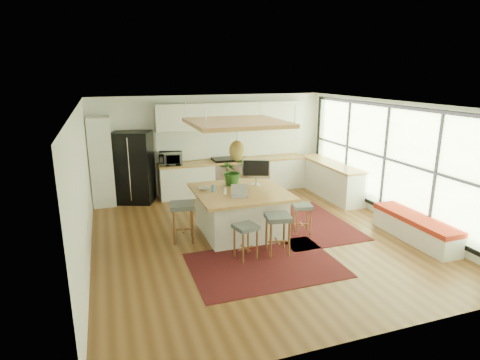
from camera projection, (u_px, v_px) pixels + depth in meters
name	position (u px, v px, depth m)	size (l,w,h in m)	color
floor	(257.00, 236.00, 8.24)	(7.00, 7.00, 0.00)	brown
ceiling	(259.00, 104.00, 7.53)	(7.00, 7.00, 0.00)	white
wall_back	(212.00, 144.00, 11.08)	(6.50, 6.50, 0.00)	white
wall_front	(366.00, 242.00, 4.69)	(6.50, 6.50, 0.00)	white
wall_left	(83.00, 188.00, 6.87)	(7.00, 7.00, 0.00)	white
wall_right	(392.00, 162.00, 8.91)	(7.00, 7.00, 0.00)	white
window_wall	(391.00, 160.00, 8.89)	(0.10, 6.20, 2.60)	black
pantry	(101.00, 162.00, 9.92)	(0.55, 0.60, 2.25)	white
back_counter_base	(234.00, 177.00, 11.20)	(4.20, 0.60, 0.88)	white
back_counter_top	(234.00, 161.00, 11.08)	(4.24, 0.64, 0.05)	#AC7A3D
backsplash	(231.00, 143.00, 11.23)	(4.20, 0.02, 0.80)	white
upper_cabinets	(232.00, 115.00, 10.88)	(4.20, 0.34, 0.70)	white
range	(226.00, 175.00, 11.11)	(0.76, 0.62, 1.00)	#A5A5AA
right_counter_base	(330.00, 180.00, 10.87)	(0.60, 2.50, 0.88)	white
right_counter_top	(331.00, 164.00, 10.75)	(0.64, 2.54, 0.05)	#AC7A3D
window_bench	(415.00, 228.00, 8.01)	(0.52, 2.00, 0.50)	white
ceiling_panel	(237.00, 136.00, 7.97)	(1.86, 1.86, 0.80)	#AC7A3D
rug_near	(265.00, 265.00, 7.00)	(2.60, 1.80, 0.01)	black
rug_right	(305.00, 223.00, 8.94)	(1.80, 2.60, 0.01)	black
fridge	(134.00, 167.00, 10.21)	(0.92, 0.72, 1.85)	black
island	(240.00, 212.00, 8.32)	(1.85, 1.85, 0.93)	#AC7A3D
stool_near_left	(246.00, 240.00, 7.17)	(0.39, 0.39, 0.65)	#4B5354
stool_near_right	(278.00, 236.00, 7.38)	(0.45, 0.45, 0.76)	#4B5354
stool_right_front	(302.00, 217.00, 8.32)	(0.38, 0.38, 0.64)	#4B5354
stool_right_back	(280.00, 204.00, 9.15)	(0.38, 0.38, 0.64)	#4B5354
stool_left_side	(183.00, 224.00, 7.94)	(0.47, 0.47, 0.79)	#4B5354
laptop	(239.00, 191.00, 7.75)	(0.32, 0.35, 0.24)	#A5A5AA
monitor	(256.00, 173.00, 8.54)	(0.61, 0.22, 0.57)	#A5A5AA
microwave	(171.00, 157.00, 10.46)	(0.60, 0.33, 0.41)	#A5A5AA
island_plant	(232.00, 174.00, 8.55)	(0.57, 0.63, 0.49)	#1E4C19
island_bowl	(204.00, 189.00, 8.24)	(0.22, 0.22, 0.05)	silver
island_bottle_0	(213.00, 187.00, 8.09)	(0.07, 0.07, 0.19)	#2D64B7
island_bottle_1	(224.00, 190.00, 7.91)	(0.07, 0.07, 0.19)	silver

